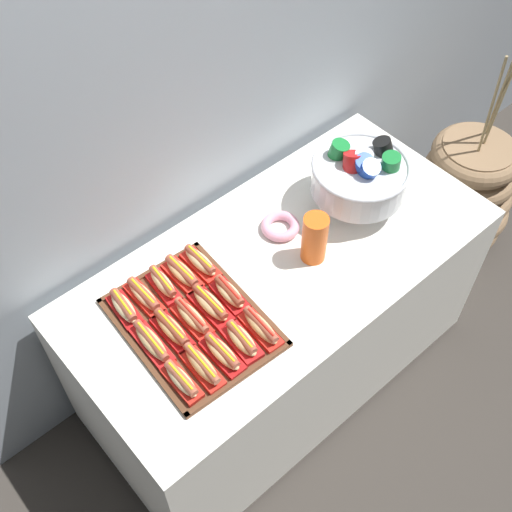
# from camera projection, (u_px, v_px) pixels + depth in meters

# --- Properties ---
(ground_plane) EXTENTS (10.00, 10.00, 0.00)m
(ground_plane) POSITION_uv_depth(u_px,v_px,m) (276.00, 370.00, 2.87)
(ground_plane) COLOR #38332D
(back_wall) EXTENTS (6.00, 0.10, 2.60)m
(back_wall) POSITION_uv_depth(u_px,v_px,m) (189.00, 75.00, 2.07)
(back_wall) COLOR #9EA8B2
(back_wall) RESTS_ON ground_plane
(buffet_table) EXTENTS (1.56, 0.75, 0.79)m
(buffet_table) POSITION_uv_depth(u_px,v_px,m) (279.00, 319.00, 2.54)
(buffet_table) COLOR white
(buffet_table) RESTS_ON ground_plane
(floor_vase) EXTENTS (0.49, 0.49, 1.12)m
(floor_vase) POSITION_uv_depth(u_px,v_px,m) (463.00, 192.00, 3.16)
(floor_vase) COLOR #896B4C
(floor_vase) RESTS_ON ground_plane
(serving_tray) EXTENTS (0.43, 0.55, 0.01)m
(serving_tray) POSITION_uv_depth(u_px,v_px,m) (192.00, 322.00, 2.09)
(serving_tray) COLOR #56331E
(serving_tray) RESTS_ON buffet_table
(hot_dog_0) EXTENTS (0.06, 0.15, 0.06)m
(hot_dog_0) POSITION_uv_depth(u_px,v_px,m) (182.00, 380.00, 1.93)
(hot_dog_0) COLOR red
(hot_dog_0) RESTS_ON serving_tray
(hot_dog_1) EXTENTS (0.07, 0.17, 0.06)m
(hot_dog_1) POSITION_uv_depth(u_px,v_px,m) (202.00, 366.00, 1.95)
(hot_dog_1) COLOR red
(hot_dog_1) RESTS_ON serving_tray
(hot_dog_2) EXTENTS (0.06, 0.17, 0.06)m
(hot_dog_2) POSITION_uv_depth(u_px,v_px,m) (222.00, 353.00, 1.99)
(hot_dog_2) COLOR #B21414
(hot_dog_2) RESTS_ON serving_tray
(hot_dog_3) EXTENTS (0.08, 0.16, 0.06)m
(hot_dog_3) POSITION_uv_depth(u_px,v_px,m) (242.00, 340.00, 2.01)
(hot_dog_3) COLOR red
(hot_dog_3) RESTS_ON serving_tray
(hot_dog_4) EXTENTS (0.07, 0.17, 0.06)m
(hot_dog_4) POSITION_uv_depth(u_px,v_px,m) (261.00, 327.00, 2.04)
(hot_dog_4) COLOR red
(hot_dog_4) RESTS_ON serving_tray
(hot_dog_5) EXTENTS (0.07, 0.18, 0.06)m
(hot_dog_5) POSITION_uv_depth(u_px,v_px,m) (152.00, 343.00, 2.01)
(hot_dog_5) COLOR red
(hot_dog_5) RESTS_ON serving_tray
(hot_dog_6) EXTENTS (0.07, 0.17, 0.06)m
(hot_dog_6) POSITION_uv_depth(u_px,v_px,m) (172.00, 330.00, 2.04)
(hot_dog_6) COLOR #B21414
(hot_dog_6) RESTS_ON serving_tray
(hot_dog_7) EXTENTS (0.06, 0.16, 0.06)m
(hot_dog_7) POSITION_uv_depth(u_px,v_px,m) (192.00, 317.00, 2.07)
(hot_dog_7) COLOR red
(hot_dog_7) RESTS_ON serving_tray
(hot_dog_8) EXTENTS (0.07, 0.18, 0.06)m
(hot_dog_8) POSITION_uv_depth(u_px,v_px,m) (211.00, 305.00, 2.09)
(hot_dog_8) COLOR #B21414
(hot_dog_8) RESTS_ON serving_tray
(hot_dog_9) EXTENTS (0.07, 0.16, 0.06)m
(hot_dog_9) POSITION_uv_depth(u_px,v_px,m) (229.00, 293.00, 2.12)
(hot_dog_9) COLOR #B21414
(hot_dog_9) RESTS_ON serving_tray
(hot_dog_10) EXTENTS (0.08, 0.16, 0.06)m
(hot_dog_10) POSITION_uv_depth(u_px,v_px,m) (124.00, 308.00, 2.09)
(hot_dog_10) COLOR #B21414
(hot_dog_10) RESTS_ON serving_tray
(hot_dog_11) EXTENTS (0.06, 0.17, 0.06)m
(hot_dog_11) POSITION_uv_depth(u_px,v_px,m) (144.00, 296.00, 2.12)
(hot_dog_11) COLOR red
(hot_dog_11) RESTS_ON serving_tray
(hot_dog_12) EXTENTS (0.07, 0.16, 0.06)m
(hot_dog_12) POSITION_uv_depth(u_px,v_px,m) (163.00, 284.00, 2.15)
(hot_dog_12) COLOR red
(hot_dog_12) RESTS_ON serving_tray
(hot_dog_13) EXTENTS (0.07, 0.16, 0.06)m
(hot_dog_13) POSITION_uv_depth(u_px,v_px,m) (182.00, 273.00, 2.18)
(hot_dog_13) COLOR red
(hot_dog_13) RESTS_ON serving_tray
(hot_dog_14) EXTENTS (0.06, 0.16, 0.06)m
(hot_dog_14) POSITION_uv_depth(u_px,v_px,m) (200.00, 262.00, 2.20)
(hot_dog_14) COLOR red
(hot_dog_14) RESTS_ON serving_tray
(punch_bowl) EXTENTS (0.35, 0.35, 0.26)m
(punch_bowl) POSITION_uv_depth(u_px,v_px,m) (360.00, 175.00, 2.31)
(punch_bowl) COLOR silver
(punch_bowl) RESTS_ON buffet_table
(cup_stack) EXTENTS (0.09, 0.09, 0.19)m
(cup_stack) POSITION_uv_depth(u_px,v_px,m) (315.00, 238.00, 2.19)
(cup_stack) COLOR #EA5B19
(cup_stack) RESTS_ON buffet_table
(donut) EXTENTS (0.14, 0.14, 0.04)m
(donut) POSITION_uv_depth(u_px,v_px,m) (280.00, 226.00, 2.33)
(donut) COLOR pink
(donut) RESTS_ON buffet_table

